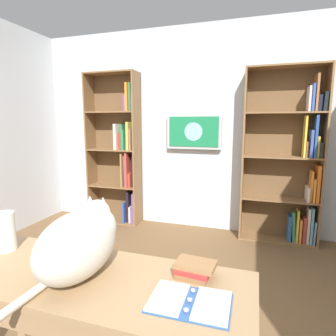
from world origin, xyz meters
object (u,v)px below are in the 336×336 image
object	(u,v)px
wall_mounted_tv	(194,132)
desk_book_stack	(194,269)
open_binder	(190,302)
paper_towel_roll	(5,231)
desk	(92,301)
bookshelf_left	(291,162)
bookshelf_right	(120,153)
cat	(82,239)

from	to	relation	value
wall_mounted_tv	desk_book_stack	distance (m)	2.58
open_binder	paper_towel_roll	distance (m)	1.13
desk	desk_book_stack	bearing A→B (deg)	-159.52
bookshelf_left	bookshelf_right	bearing A→B (deg)	0.09
bookshelf_right	bookshelf_left	bearing A→B (deg)	-179.91
desk_book_stack	open_binder	bearing A→B (deg)	97.44
paper_towel_roll	desk_book_stack	size ratio (longest dim) A/B	1.13
wall_mounted_tv	paper_towel_roll	bearing A→B (deg)	77.89
wall_mounted_tv	desk_book_stack	xyz separation A→B (m)	(-0.55, 2.46, -0.57)
desk	wall_mounted_tv	bearing A→B (deg)	-87.93
bookshelf_left	desk_book_stack	bearing A→B (deg)	74.71
bookshelf_right	open_binder	bearing A→B (deg)	122.35
desk_book_stack	paper_towel_roll	bearing A→B (deg)	2.74
cat	paper_towel_roll	bearing A→B (deg)	-7.78
open_binder	paper_towel_roll	bearing A→B (deg)	-7.89
bookshelf_left	paper_towel_roll	bearing A→B (deg)	54.37
cat	desk	bearing A→B (deg)	148.10
wall_mounted_tv	open_binder	world-z (taller)	wall_mounted_tv
cat	open_binder	xyz separation A→B (m)	(-0.55, 0.08, -0.16)
desk	desk_book_stack	world-z (taller)	desk_book_stack
bookshelf_right	cat	size ratio (longest dim) A/B	3.37
bookshelf_right	desk_book_stack	distance (m)	2.88
wall_mounted_tv	desk_book_stack	size ratio (longest dim) A/B	3.73
wall_mounted_tv	bookshelf_right	bearing A→B (deg)	4.50
desk	bookshelf_left	bearing A→B (deg)	-113.49
bookshelf_left	desk	world-z (taller)	bookshelf_left
cat	paper_towel_roll	world-z (taller)	cat
wall_mounted_tv	cat	distance (m)	2.62
bookshelf_left	open_binder	distance (m)	2.67
wall_mounted_tv	desk_book_stack	world-z (taller)	wall_mounted_tv
desk	paper_towel_roll	size ratio (longest dim) A/B	6.79
wall_mounted_tv	open_binder	xyz separation A→B (m)	(-0.58, 2.66, -0.60)
desk	cat	bearing A→B (deg)	-31.90
cat	open_binder	bearing A→B (deg)	172.00
cat	bookshelf_right	bearing A→B (deg)	-66.59
bookshelf_right	paper_towel_roll	size ratio (longest dim) A/B	9.63
open_binder	paper_towel_roll	world-z (taller)	paper_towel_roll
wall_mounted_tv	bookshelf_left	bearing A→B (deg)	176.22
paper_towel_roll	desk_book_stack	distance (m)	1.09
bookshelf_left	paper_towel_roll	distance (m)	2.99
bookshelf_right	open_binder	world-z (taller)	bookshelf_right
cat	desk_book_stack	world-z (taller)	cat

